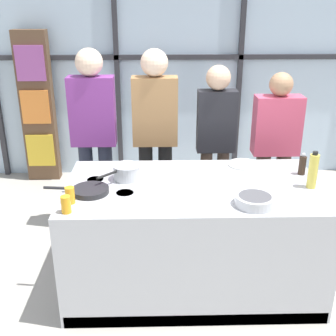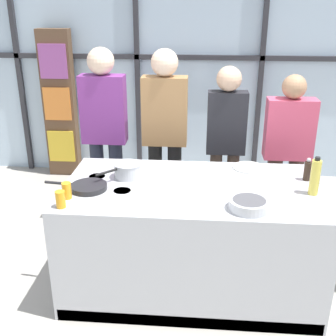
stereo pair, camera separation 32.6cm
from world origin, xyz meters
name	(u,v)px [view 1 (the left image)]	position (x,y,z in m)	size (l,w,h in m)	color
ground_plane	(191,281)	(0.00, 0.00, 0.00)	(18.00, 18.00, 0.00)	#ADA89E
back_window_wall	(179,68)	(0.00, 2.44, 1.40)	(6.40, 0.10, 2.80)	silver
bookshelf	(38,108)	(-1.76, 2.25, 0.94)	(0.40, 0.19, 1.88)	brown
demo_island	(192,236)	(0.00, 0.00, 0.45)	(1.96, 1.05, 0.89)	#B7BABF
spectator_far_left	(94,130)	(-0.88, 0.96, 1.05)	(0.43, 0.25, 1.81)	#232838
spectator_center_left	(155,130)	(-0.29, 0.96, 1.04)	(0.43, 0.25, 1.80)	black
spectator_center_right	(216,137)	(0.29, 0.96, 0.97)	(0.37, 0.23, 1.65)	#47382D
spectator_far_right	(275,144)	(0.88, 0.96, 0.89)	(0.45, 0.22, 1.59)	#47382D
frying_pan	(89,190)	(-0.77, -0.12, 0.91)	(0.49, 0.27, 0.04)	#232326
saucepan	(126,172)	(-0.52, 0.12, 0.96)	(0.32, 0.32, 0.12)	silver
white_plate	(244,164)	(0.46, 0.39, 0.90)	(0.27, 0.27, 0.01)	white
mixing_bowl	(255,200)	(0.39, -0.35, 0.93)	(0.28, 0.28, 0.07)	silver
oil_bottle	(313,171)	(0.88, -0.07, 1.03)	(0.07, 0.07, 0.29)	#E0CC4C
pepper_grinder	(302,165)	(0.89, 0.19, 0.98)	(0.06, 0.06, 0.18)	#332319
juice_glass_near	(66,204)	(-0.88, -0.42, 0.95)	(0.07, 0.07, 0.12)	orange
juice_glass_far	(70,195)	(-0.88, -0.28, 0.95)	(0.07, 0.07, 0.12)	orange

